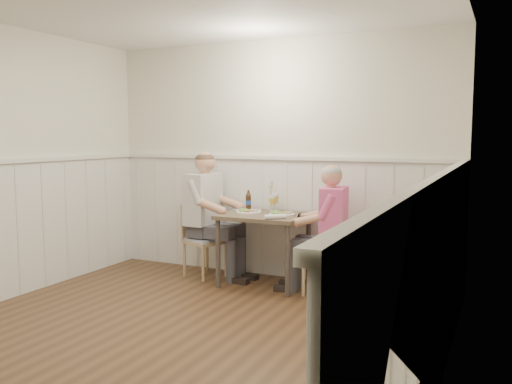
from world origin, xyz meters
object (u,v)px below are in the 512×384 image
(beer_bottle, at_px, (248,201))
(dining_table, at_px, (264,224))
(chair_right, at_px, (330,247))
(grass_vase, at_px, (270,196))
(man_in_pink, at_px, (329,239))
(diner_cream, at_px, (207,224))
(chair_left, at_px, (202,237))

(beer_bottle, bearing_deg, dining_table, -36.19)
(chair_right, relative_size, grass_vase, 2.53)
(man_in_pink, bearing_deg, chair_right, -55.62)
(diner_cream, bearing_deg, man_in_pink, -2.07)
(man_in_pink, bearing_deg, dining_table, -179.90)
(dining_table, xyz_separation_m, chair_left, (-0.78, 0.06, -0.21))
(dining_table, relative_size, chair_left, 1.07)
(dining_table, distance_m, chair_left, 0.81)
(chair_left, xyz_separation_m, beer_bottle, (0.50, 0.15, 0.41))
(dining_table, xyz_separation_m, chair_right, (0.71, -0.00, -0.18))
(diner_cream, bearing_deg, chair_left, 178.08)
(chair_right, height_order, grass_vase, grass_vase)
(grass_vase, bearing_deg, dining_table, -78.05)
(chair_left, relative_size, diner_cream, 0.58)
(man_in_pink, height_order, diner_cream, diner_cream)
(dining_table, bearing_deg, chair_left, 175.98)
(chair_right, relative_size, diner_cream, 0.61)
(beer_bottle, relative_size, grass_vase, 0.65)
(chair_left, height_order, grass_vase, grass_vase)
(chair_left, distance_m, diner_cream, 0.16)
(dining_table, relative_size, man_in_pink, 0.67)
(dining_table, distance_m, diner_cream, 0.73)
(chair_right, xyz_separation_m, man_in_pink, (-0.00, 0.01, 0.08))
(diner_cream, bearing_deg, grass_vase, 19.98)
(man_in_pink, relative_size, beer_bottle, 5.93)
(chair_right, bearing_deg, dining_table, 179.64)
(man_in_pink, bearing_deg, grass_vase, 159.23)
(dining_table, height_order, grass_vase, grass_vase)
(chair_right, distance_m, beer_bottle, 1.08)
(chair_right, height_order, chair_left, chair_right)
(beer_bottle, xyz_separation_m, grass_vase, (0.22, 0.09, 0.06))
(diner_cream, relative_size, grass_vase, 4.15)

